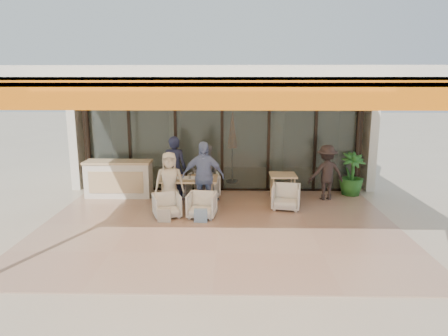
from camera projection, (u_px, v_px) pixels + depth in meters
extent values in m
plane|color=#C6B293|center=(219.00, 226.00, 8.99)|extent=(70.00, 70.00, 0.00)
cube|color=tan|center=(219.00, 226.00, 8.99)|extent=(8.00, 6.00, 0.01)
cube|color=silver|center=(218.00, 76.00, 8.30)|extent=(8.00, 6.00, 0.20)
cube|color=orange|center=(211.00, 94.00, 5.48)|extent=(8.00, 0.12, 0.45)
cube|color=orange|center=(213.00, 85.00, 6.13)|extent=(8.00, 1.50, 0.06)
cylinder|color=black|center=(88.00, 138.00, 11.55)|extent=(0.12, 0.12, 3.20)
cylinder|color=black|center=(358.00, 139.00, 11.39)|extent=(0.12, 0.12, 3.20)
cube|color=#9EADA3|center=(222.00, 138.00, 11.58)|extent=(8.00, 0.03, 3.20)
cube|color=black|center=(222.00, 190.00, 11.91)|extent=(8.00, 0.10, 0.08)
cube|color=black|center=(222.00, 83.00, 11.26)|extent=(8.00, 0.10, 0.08)
cube|color=black|center=(86.00, 137.00, 11.67)|extent=(0.08, 0.10, 3.20)
cube|color=black|center=(130.00, 137.00, 11.64)|extent=(0.08, 0.10, 3.20)
cube|color=black|center=(176.00, 138.00, 11.61)|extent=(0.08, 0.10, 3.20)
cube|color=black|center=(222.00, 138.00, 11.58)|extent=(0.08, 0.10, 3.20)
cube|color=black|center=(269.00, 138.00, 11.56)|extent=(0.08, 0.10, 3.20)
cube|color=black|center=(315.00, 138.00, 11.53)|extent=(0.08, 0.10, 3.20)
cube|color=black|center=(360.00, 138.00, 11.50)|extent=(0.08, 0.10, 3.20)
cube|color=silver|center=(224.00, 122.00, 14.98)|extent=(9.00, 0.25, 3.40)
cube|color=silver|center=(92.00, 127.00, 13.36)|extent=(0.25, 3.50, 3.40)
cube|color=silver|center=(356.00, 128.00, 13.19)|extent=(0.25, 3.50, 3.40)
cube|color=silver|center=(223.00, 75.00, 12.92)|extent=(9.00, 3.50, 0.25)
cube|color=#E2C089|center=(223.00, 177.00, 13.63)|extent=(8.00, 3.50, 0.02)
cylinder|color=silver|center=(175.00, 134.00, 13.20)|extent=(0.40, 0.40, 3.00)
cylinder|color=silver|center=(278.00, 134.00, 13.13)|extent=(0.40, 0.40, 3.00)
cylinder|color=black|center=(185.00, 88.00, 12.49)|extent=(0.03, 0.03, 0.70)
cube|color=black|center=(185.00, 103.00, 12.58)|extent=(0.30, 0.30, 0.40)
sphere|color=#FFBF72|center=(185.00, 103.00, 12.58)|extent=(0.18, 0.18, 0.18)
cylinder|color=black|center=(297.00, 88.00, 12.42)|extent=(0.03, 0.03, 0.70)
cube|color=black|center=(296.00, 103.00, 12.51)|extent=(0.30, 0.30, 0.40)
sphere|color=#FFBF72|center=(296.00, 103.00, 12.51)|extent=(0.18, 0.18, 0.18)
cylinder|color=black|center=(232.00, 181.00, 12.88)|extent=(0.40, 0.40, 0.05)
cylinder|color=black|center=(232.00, 151.00, 12.67)|extent=(0.04, 0.04, 2.10)
cone|color=#FF6116|center=(232.00, 130.00, 12.53)|extent=(0.32, 0.32, 1.10)
cube|color=silver|center=(119.00, 180.00, 11.19)|extent=(1.80, 0.60, 1.00)
cube|color=#E2C089|center=(118.00, 162.00, 11.08)|extent=(1.85, 0.65, 0.06)
cube|color=#E2C089|center=(116.00, 182.00, 10.89)|extent=(1.50, 0.02, 0.60)
cube|color=#E2C089|center=(188.00, 179.00, 10.36)|extent=(1.50, 0.90, 0.05)
cube|color=white|center=(188.00, 178.00, 10.36)|extent=(1.30, 0.35, 0.01)
cylinder|color=#E2C089|center=(163.00, 196.00, 10.14)|extent=(0.06, 0.06, 0.70)
cylinder|color=#E2C089|center=(212.00, 196.00, 10.11)|extent=(0.06, 0.06, 0.70)
cylinder|color=#E2C089|center=(167.00, 189.00, 10.76)|extent=(0.06, 0.06, 0.70)
cylinder|color=#E2C089|center=(213.00, 189.00, 10.74)|extent=(0.06, 0.06, 0.70)
cylinder|color=white|center=(170.00, 177.00, 10.20)|extent=(0.06, 0.06, 0.11)
cylinder|color=white|center=(180.00, 174.00, 10.54)|extent=(0.06, 0.06, 0.11)
cylinder|color=white|center=(190.00, 177.00, 10.24)|extent=(0.06, 0.06, 0.11)
cylinder|color=white|center=(200.00, 174.00, 10.51)|extent=(0.06, 0.06, 0.11)
cylinder|color=white|center=(207.00, 178.00, 10.14)|extent=(0.06, 0.06, 0.11)
cylinder|color=#934615|center=(168.00, 173.00, 10.50)|extent=(0.07, 0.07, 0.16)
cylinder|color=black|center=(186.00, 172.00, 10.61)|extent=(0.09, 0.09, 0.17)
cylinder|color=black|center=(186.00, 169.00, 10.59)|extent=(0.10, 0.10, 0.01)
cylinder|color=white|center=(169.00, 180.00, 10.07)|extent=(0.22, 0.22, 0.01)
cylinder|color=white|center=(205.00, 180.00, 10.05)|extent=(0.22, 0.22, 0.01)
cylinder|color=white|center=(173.00, 175.00, 10.67)|extent=(0.22, 0.22, 0.01)
cylinder|color=white|center=(206.00, 175.00, 10.66)|extent=(0.22, 0.22, 0.01)
imported|color=white|center=(177.00, 183.00, 11.37)|extent=(0.81, 0.77, 0.72)
imported|color=white|center=(207.00, 183.00, 11.36)|extent=(0.79, 0.76, 0.72)
imported|color=white|center=(167.00, 205.00, 9.52)|extent=(0.77, 0.75, 0.63)
imported|color=white|center=(202.00, 204.00, 9.50)|extent=(0.72, 0.68, 0.67)
imported|color=#171A34|center=(175.00, 169.00, 10.77)|extent=(0.67, 0.46, 1.78)
imported|color=slate|center=(206.00, 173.00, 10.78)|extent=(0.84, 0.70, 1.56)
imported|color=beige|center=(170.00, 182.00, 9.92)|extent=(0.79, 0.57, 1.50)
imported|color=#768CC5|center=(203.00, 177.00, 9.88)|extent=(1.04, 0.44, 1.77)
cube|color=silver|center=(164.00, 216.00, 9.16)|extent=(0.30, 0.10, 0.34)
cube|color=#99BFD8|center=(201.00, 216.00, 9.15)|extent=(0.30, 0.10, 0.34)
cube|color=#E2C089|center=(283.00, 175.00, 10.77)|extent=(0.70, 0.70, 0.05)
cylinder|color=#E2C089|center=(273.00, 191.00, 10.58)|extent=(0.05, 0.05, 0.70)
cylinder|color=#E2C089|center=(294.00, 191.00, 10.57)|extent=(0.05, 0.05, 0.70)
cylinder|color=#E2C089|center=(271.00, 186.00, 11.13)|extent=(0.05, 0.05, 0.70)
cylinder|color=#E2C089|center=(291.00, 186.00, 11.12)|extent=(0.05, 0.05, 0.70)
imported|color=white|center=(286.00, 196.00, 10.12)|extent=(0.80, 0.76, 0.71)
imported|color=black|center=(326.00, 173.00, 10.85)|extent=(1.08, 0.74, 1.53)
imported|color=#1E5919|center=(352.00, 174.00, 11.32)|extent=(0.80, 0.80, 1.24)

